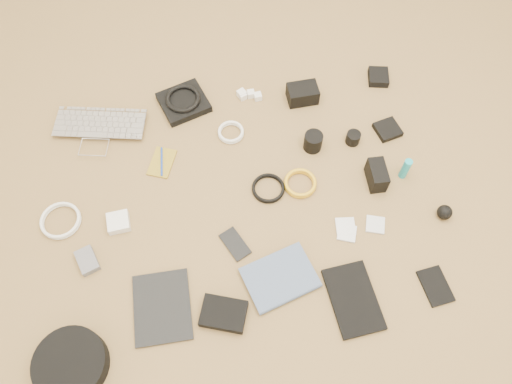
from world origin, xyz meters
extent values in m
cube|color=olive|center=(0.00, 0.00, -0.02)|extent=(4.00, 4.00, 0.04)
imported|color=#B3B3B7|center=(-0.48, 0.37, 0.01)|extent=(0.39, 0.32, 0.03)
cube|color=black|center=(-0.14, 0.46, 0.02)|extent=(0.21, 0.20, 0.03)
torus|color=black|center=(-0.14, 0.46, 0.04)|extent=(0.18, 0.18, 0.02)
cube|color=white|center=(0.09, 0.46, 0.01)|extent=(0.04, 0.04, 0.03)
cube|color=white|center=(0.09, 0.45, 0.01)|extent=(0.03, 0.03, 0.03)
cube|color=white|center=(0.12, 0.45, 0.01)|extent=(0.03, 0.03, 0.03)
cube|color=white|center=(0.15, 0.43, 0.01)|extent=(0.03, 0.03, 0.03)
cube|color=black|center=(0.32, 0.39, 0.03)|extent=(0.12, 0.08, 0.07)
cube|color=black|center=(0.65, 0.43, 0.02)|extent=(0.10, 0.10, 0.03)
cube|color=olive|center=(-0.26, 0.21, 0.00)|extent=(0.12, 0.15, 0.01)
cylinder|color=#1539B1|center=(-0.26, 0.21, 0.01)|extent=(0.02, 0.12, 0.01)
torus|color=white|center=(0.01, 0.28, 0.01)|extent=(0.11, 0.11, 0.01)
cylinder|color=black|center=(0.30, 0.16, 0.04)|extent=(0.09, 0.09, 0.07)
cylinder|color=black|center=(0.46, 0.16, 0.02)|extent=(0.07, 0.07, 0.05)
cube|color=black|center=(0.60, 0.18, 0.01)|extent=(0.10, 0.10, 0.02)
cube|color=white|center=(-0.43, -0.01, 0.02)|extent=(0.08, 0.08, 0.03)
torus|color=white|center=(-0.63, 0.04, 0.01)|extent=(0.17, 0.17, 0.01)
torus|color=black|center=(0.10, 0.02, 0.01)|extent=(0.15, 0.15, 0.01)
torus|color=gold|center=(0.22, 0.01, 0.01)|extent=(0.13, 0.13, 0.01)
cube|color=black|center=(0.49, -0.02, 0.04)|extent=(0.07, 0.11, 0.08)
cylinder|color=teal|center=(0.59, -0.02, 0.05)|extent=(0.03, 0.03, 0.10)
cube|color=slate|center=(-0.54, -0.13, 0.01)|extent=(0.08, 0.10, 0.03)
cube|color=black|center=(-0.32, -0.33, 0.01)|extent=(0.19, 0.24, 0.01)
cube|color=black|center=(-0.05, -0.16, 0.00)|extent=(0.10, 0.13, 0.01)
cube|color=silver|center=(0.33, -0.20, 0.00)|extent=(0.08, 0.08, 0.01)
cube|color=silver|center=(0.33, -0.18, 0.00)|extent=(0.07, 0.07, 0.01)
cube|color=silver|center=(0.43, -0.19, 0.00)|extent=(0.08, 0.08, 0.01)
sphere|color=black|center=(0.67, -0.20, 0.03)|extent=(0.06, 0.06, 0.05)
cylinder|color=black|center=(-0.60, -0.45, 0.03)|extent=(0.29, 0.29, 0.06)
cube|color=black|center=(-0.13, -0.39, 0.02)|extent=(0.17, 0.15, 0.03)
imported|color=#48597A|center=(0.09, -0.39, 0.01)|extent=(0.26, 0.21, 0.02)
cube|color=black|center=(0.28, -0.43, 0.01)|extent=(0.15, 0.24, 0.02)
cube|color=black|center=(0.56, -0.44, 0.01)|extent=(0.09, 0.13, 0.01)
camera|label=1|loc=(-0.11, -0.81, 1.57)|focal=35.00mm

